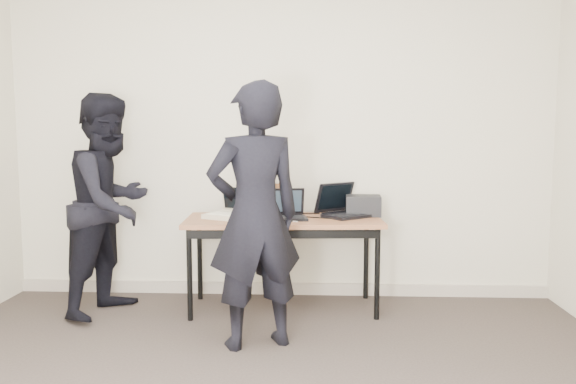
# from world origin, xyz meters

# --- Properties ---
(room) EXTENTS (4.60, 4.60, 2.80)m
(room) POSITION_xyz_m (0.00, 0.00, 1.35)
(room) COLOR #3A312C
(room) RESTS_ON ground
(desk) EXTENTS (1.54, 0.74, 0.72)m
(desk) POSITION_xyz_m (0.05, 1.84, 0.66)
(desk) COLOR brown
(desk) RESTS_ON ground
(laptop_beige) EXTENTS (0.41, 0.40, 0.25)m
(laptop_beige) POSITION_xyz_m (-0.37, 1.86, 0.77)
(laptop_beige) COLOR #C0B599
(laptop_beige) RESTS_ON desk
(laptop_center) EXTENTS (0.34, 0.33, 0.23)m
(laptop_center) POSITION_xyz_m (0.08, 1.83, 0.77)
(laptop_center) COLOR black
(laptop_center) RESTS_ON desk
(laptop_right) EXTENTS (0.49, 0.49, 0.26)m
(laptop_right) POSITION_xyz_m (0.52, 1.98, 0.78)
(laptop_right) COLOR black
(laptop_right) RESTS_ON desk
(leather_satchel) EXTENTS (0.38, 0.23, 0.25)m
(leather_satchel) POSITION_xyz_m (-0.13, 2.06, 0.85)
(leather_satchel) COLOR brown
(leather_satchel) RESTS_ON desk
(tissue) EXTENTS (0.15, 0.12, 0.08)m
(tissue) POSITION_xyz_m (-0.10, 2.07, 1.00)
(tissue) COLOR white
(tissue) RESTS_ON leather_satchel
(equipment_box) EXTENTS (0.28, 0.24, 0.16)m
(equipment_box) POSITION_xyz_m (0.68, 2.03, 0.80)
(equipment_box) COLOR black
(equipment_box) RESTS_ON desk
(power_brick) EXTENTS (0.09, 0.06, 0.03)m
(power_brick) POSITION_xyz_m (-0.17, 1.67, 0.74)
(power_brick) COLOR black
(power_brick) RESTS_ON desk
(cables) EXTENTS (1.15, 0.46, 0.01)m
(cables) POSITION_xyz_m (0.10, 1.84, 0.72)
(cables) COLOR black
(cables) RESTS_ON desk
(person_typist) EXTENTS (0.73, 0.62, 1.70)m
(person_typist) POSITION_xyz_m (-0.09, 1.08, 0.85)
(person_typist) COLOR black
(person_typist) RESTS_ON ground
(person_observer) EXTENTS (0.86, 0.97, 1.67)m
(person_observer) POSITION_xyz_m (-1.26, 1.72, 0.84)
(person_observer) COLOR black
(person_observer) RESTS_ON ground
(baseboard) EXTENTS (4.50, 0.03, 0.10)m
(baseboard) POSITION_xyz_m (0.00, 2.23, 0.05)
(baseboard) COLOR #AC9F8F
(baseboard) RESTS_ON ground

